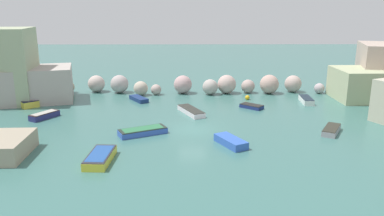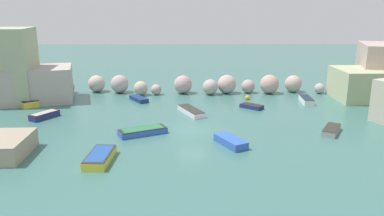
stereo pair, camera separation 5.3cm
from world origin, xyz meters
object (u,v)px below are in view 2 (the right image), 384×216
(moored_boat_5, at_px, (252,106))
(moored_boat_11, at_px, (191,111))
(moored_boat_1, at_px, (139,99))
(channel_buoy, at_px, (247,98))
(moored_boat_7, at_px, (331,130))
(moored_boat_4, at_px, (45,115))
(moored_boat_6, at_px, (306,100))
(moored_boat_2, at_px, (231,142))
(moored_boat_10, at_px, (143,131))
(moored_boat_3, at_px, (100,157))
(moored_boat_8, at_px, (23,101))

(moored_boat_5, height_order, moored_boat_11, moored_boat_11)
(moored_boat_1, bearing_deg, moored_boat_5, -138.14)
(channel_buoy, distance_m, moored_boat_7, 13.70)
(moored_boat_4, distance_m, moored_boat_7, 27.66)
(moored_boat_11, bearing_deg, moored_boat_5, -96.55)
(moored_boat_6, bearing_deg, moored_boat_5, 113.42)
(moored_boat_4, height_order, moored_boat_7, moored_boat_4)
(moored_boat_2, relative_size, moored_boat_6, 1.01)
(moored_boat_7, relative_size, moored_boat_10, 0.75)
(channel_buoy, height_order, moored_boat_3, moored_boat_3)
(moored_boat_5, xyz_separation_m, moored_boat_8, (-26.02, 2.00, 0.19))
(moored_boat_4, xyz_separation_m, moored_boat_10, (10.47, -5.04, -0.03))
(moored_boat_8, bearing_deg, moored_boat_3, -5.77)
(channel_buoy, xyz_separation_m, moored_boat_1, (-13.04, -0.44, -0.04))
(moored_boat_4, bearing_deg, channel_buoy, 140.60)
(moored_boat_1, distance_m, moored_boat_10, 12.45)
(moored_boat_5, height_order, moored_boat_10, moored_boat_10)
(moored_boat_2, xyz_separation_m, moored_boat_7, (9.30, 3.01, -0.04))
(moored_boat_2, distance_m, moored_boat_4, 19.56)
(moored_boat_1, distance_m, moored_boat_6, 19.75)
(moored_boat_8, distance_m, moored_boat_10, 18.51)
(moored_boat_3, height_order, moored_boat_11, moored_boat_3)
(moored_boat_8, height_order, moored_boat_11, moored_boat_8)
(moored_boat_6, distance_m, moored_boat_8, 32.81)
(moored_boat_4, bearing_deg, moored_boat_2, 97.48)
(moored_boat_2, bearing_deg, moored_boat_3, 80.49)
(moored_boat_3, bearing_deg, moored_boat_10, 161.22)
(moored_boat_1, xyz_separation_m, moored_boat_4, (-8.55, -7.27, 0.09))
(moored_boat_8, bearing_deg, moored_boat_2, 16.33)
(channel_buoy, distance_m, moored_boat_2, 15.92)
(moored_boat_3, height_order, moored_boat_4, moored_boat_3)
(moored_boat_4, bearing_deg, moored_boat_1, 161.30)
(moored_boat_3, bearing_deg, moored_boat_11, 155.02)
(moored_boat_5, bearing_deg, moored_boat_10, -100.73)
(moored_boat_8, distance_m, moored_boat_11, 19.74)
(moored_boat_2, distance_m, moored_boat_10, 7.96)
(moored_boat_6, xyz_separation_m, moored_boat_8, (-32.81, -0.43, 0.08))
(moored_boat_1, relative_size, moored_boat_8, 0.59)
(moored_boat_6, bearing_deg, moored_boat_8, 94.43)
(moored_boat_1, distance_m, moored_boat_2, 17.74)
(channel_buoy, bearing_deg, moored_boat_3, -125.67)
(moored_boat_6, relative_size, moored_boat_11, 0.76)
(moored_boat_7, relative_size, moored_boat_11, 0.74)
(moored_boat_2, xyz_separation_m, moored_boat_10, (-7.47, 2.75, -0.01))
(channel_buoy, bearing_deg, moored_boat_11, -138.28)
(moored_boat_5, xyz_separation_m, moored_boat_7, (5.76, -8.56, 0.06))
(moored_boat_1, distance_m, moored_boat_8, 13.17)
(moored_boat_4, bearing_deg, moored_boat_11, 127.21)
(moored_boat_11, bearing_deg, moored_boat_1, 23.27)
(channel_buoy, relative_size, moored_boat_6, 0.16)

